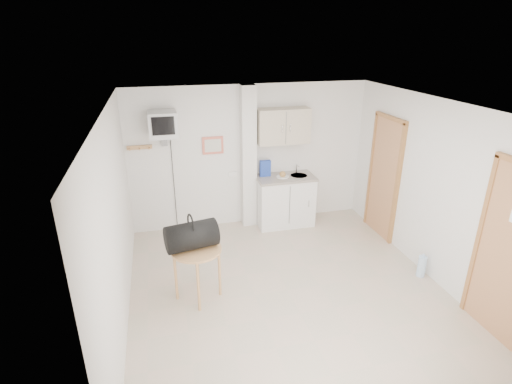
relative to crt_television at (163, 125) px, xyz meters
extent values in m
plane|color=#B9AA93|center=(1.45, -2.02, -1.94)|extent=(4.50, 4.50, 0.00)
cube|color=white|center=(1.45, 0.23, -0.69)|extent=(4.20, 0.04, 2.50)
cube|color=white|center=(1.45, -4.27, -0.69)|extent=(4.20, 0.04, 2.50)
cube|color=white|center=(-0.65, -2.02, -0.69)|extent=(0.04, 4.50, 2.50)
cube|color=white|center=(3.55, -2.02, -0.69)|extent=(0.04, 4.50, 2.50)
cube|color=white|center=(1.45, -2.02, 0.56)|extent=(4.20, 4.50, 0.04)
cube|color=white|center=(1.40, 0.12, -0.69)|extent=(0.25, 0.22, 2.50)
cube|color=#DB6451|center=(0.80, 0.21, -0.44)|extent=(0.36, 0.03, 0.30)
cube|color=silver|center=(0.80, 0.19, -0.44)|extent=(0.28, 0.01, 0.22)
cube|color=#AF864D|center=(-0.40, 0.20, -0.39)|extent=(0.40, 0.05, 0.06)
cube|color=white|center=(1.13, 0.22, -0.99)|extent=(0.15, 0.02, 0.08)
cylinder|color=#AF864D|center=(-0.55, 0.14, -0.40)|extent=(0.02, 0.08, 0.02)
cylinder|color=#AF864D|center=(-0.40, 0.14, -0.40)|extent=(0.02, 0.08, 0.02)
cylinder|color=#AF864D|center=(-0.25, 0.14, -0.40)|extent=(0.02, 0.08, 0.02)
cube|color=#AF7441|center=(3.52, -0.77, -0.94)|extent=(0.04, 0.75, 2.00)
cube|color=brown|center=(3.52, -0.77, -0.94)|extent=(0.06, 0.87, 2.06)
cube|color=#AF7441|center=(3.52, -3.37, -0.93)|extent=(0.04, 0.82, 2.02)
cube|color=brown|center=(3.52, -3.37, -0.93)|extent=(0.06, 0.94, 2.08)
cube|color=white|center=(2.03, -0.05, -1.50)|extent=(1.00, 0.55, 0.88)
cube|color=gray|center=(2.03, -0.05, -1.04)|extent=(1.03, 0.58, 0.04)
cylinder|color=#B7B7BA|center=(2.28, -0.05, -1.04)|extent=(0.30, 0.30, 0.05)
cylinder|color=#B7B7BA|center=(2.28, 0.09, -0.94)|extent=(0.02, 0.02, 0.16)
cylinder|color=#B7B7BA|center=(2.28, 0.03, -0.86)|extent=(0.02, 0.13, 0.02)
cube|color=#B6A992|center=(2.00, 0.07, -0.14)|extent=(0.90, 0.32, 0.60)
cube|color=#203EA4|center=(1.69, 0.06, -0.87)|extent=(0.19, 0.07, 0.29)
cylinder|color=white|center=(1.97, -0.07, -1.01)|extent=(0.22, 0.22, 0.01)
sphere|color=tan|center=(1.97, -0.07, -0.96)|extent=(0.11, 0.11, 0.11)
cube|color=slate|center=(0.00, 0.07, -0.21)|extent=(0.36, 0.32, 0.02)
cube|color=slate|center=(0.00, 0.20, -0.29)|extent=(0.10, 0.06, 0.20)
cube|color=silver|center=(0.00, 0.00, 0.01)|extent=(0.44, 0.42, 0.40)
cube|color=black|center=(0.00, -0.22, 0.03)|extent=(0.34, 0.02, 0.28)
cylinder|color=black|center=(0.10, 0.21, -1.07)|extent=(0.01, 0.01, 1.73)
cylinder|color=#AF864D|center=(0.25, -1.87, -1.21)|extent=(0.65, 0.65, 0.03)
cylinder|color=#AF864D|center=(0.54, -1.89, -1.58)|extent=(0.04, 0.04, 0.71)
cylinder|color=#AF864D|center=(0.28, -1.59, -1.58)|extent=(0.04, 0.04, 0.71)
cylinder|color=#AF864D|center=(-0.03, -1.85, -1.58)|extent=(0.04, 0.04, 0.71)
cylinder|color=#AF864D|center=(0.23, -2.15, -1.58)|extent=(0.04, 0.04, 0.71)
cylinder|color=black|center=(0.21, -1.85, -1.02)|extent=(0.70, 0.47, 0.35)
torus|color=black|center=(0.21, -1.85, -0.86)|extent=(0.07, 0.26, 0.26)
cylinder|color=#AFD1F2|center=(3.43, -2.16, -1.78)|extent=(0.12, 0.12, 0.32)
cylinder|color=#AFD1F2|center=(3.43, -2.16, -1.60)|extent=(0.04, 0.04, 0.04)
camera|label=1|loc=(-0.08, -6.35, 1.37)|focal=28.00mm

